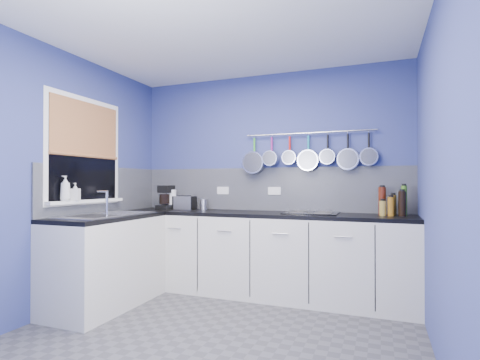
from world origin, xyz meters
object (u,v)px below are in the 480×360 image
Objects in this scene: paper_towel at (172,199)px; toaster at (185,203)px; hob at (312,213)px; soap_bottle_b at (75,192)px; coffee_maker at (165,197)px; canister at (204,204)px; soap_bottle_a at (65,188)px.

toaster is at bearing 6.68° from paper_towel.
paper_towel is 0.44× the size of hob.
soap_bottle_b is 0.31× the size of hob.
soap_bottle_b is at bearing -100.16° from coffee_maker.
paper_towel is 1.87× the size of canister.
soap_bottle_b is 1.35× the size of canister.
soap_bottle_a reaches higher than paper_towel.
soap_bottle_a reaches higher than canister.
soap_bottle_b is at bearing -114.20° from toaster.
toaster is at bearing -174.82° from canister.
coffee_maker is (-0.05, -0.06, 0.03)m from paper_towel.
soap_bottle_b reaches higher than hob.
toaster is (0.54, 1.31, -0.19)m from soap_bottle_a.
hob is at bearing -3.70° from canister.
soap_bottle_a is at bearing -149.30° from hob.
soap_bottle_a is at bearing -90.00° from soap_bottle_b.
toaster is at bearing 177.71° from hob.
soap_bottle_a is at bearing -105.99° from paper_towel.
hob is (1.56, -0.06, -0.07)m from toaster.
toaster is 1.57m from hob.
toaster is at bearing 65.69° from soap_bottle_b.
coffee_maker is 0.49m from canister.
paper_towel is at bearing -173.20° from toaster.
soap_bottle_b is 1.31m from toaster.
soap_bottle_a is 1.27m from coffee_maker.
soap_bottle_b is at bearing -107.53° from paper_towel.
soap_bottle_a is 0.12m from soap_bottle_b.
toaster is at bearing 67.69° from soap_bottle_a.
paper_towel is at bearing 74.01° from soap_bottle_a.
paper_towel is 0.96× the size of toaster.
paper_towel is (0.37, 1.17, -0.12)m from soap_bottle_b.
soap_bottle_a is 1.56m from canister.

